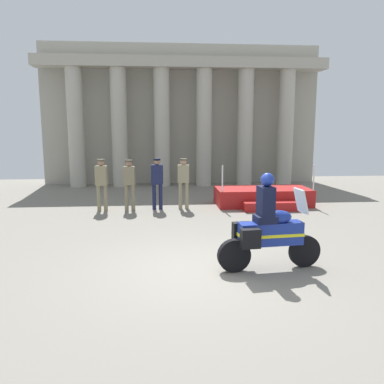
{
  "coord_description": "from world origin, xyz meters",
  "views": [
    {
      "loc": [
        -0.78,
        -7.03,
        2.7
      ],
      "look_at": [
        0.03,
        2.86,
        1.07
      ],
      "focal_mm": 35.64,
      "sensor_mm": 36.0,
      "label": 1
    }
  ],
  "objects_px": {
    "motorcycle_with_rider": "(267,230)",
    "officer_in_row_0": "(102,181)",
    "officer_in_row_2": "(157,180)",
    "officer_in_row_3": "(183,179)",
    "reviewing_stand": "(263,197)",
    "officer_in_row_1": "(129,181)"
  },
  "relations": [
    {
      "from": "officer_in_row_2",
      "to": "motorcycle_with_rider",
      "type": "height_order",
      "value": "motorcycle_with_rider"
    },
    {
      "from": "officer_in_row_1",
      "to": "motorcycle_with_rider",
      "type": "xyz_separation_m",
      "value": [
        3.08,
        -5.79,
        -0.21
      ]
    },
    {
      "from": "reviewing_stand",
      "to": "motorcycle_with_rider",
      "type": "xyz_separation_m",
      "value": [
        -1.63,
        -6.27,
        0.5
      ]
    },
    {
      "from": "officer_in_row_0",
      "to": "officer_in_row_2",
      "type": "bearing_deg",
      "value": -169.16
    },
    {
      "from": "reviewing_stand",
      "to": "officer_in_row_1",
      "type": "distance_m",
      "value": 4.79
    },
    {
      "from": "motorcycle_with_rider",
      "to": "officer_in_row_0",
      "type": "bearing_deg",
      "value": 118.73
    },
    {
      "from": "motorcycle_with_rider",
      "to": "officer_in_row_1",
      "type": "bearing_deg",
      "value": 112.04
    },
    {
      "from": "reviewing_stand",
      "to": "motorcycle_with_rider",
      "type": "bearing_deg",
      "value": -104.55
    },
    {
      "from": "officer_in_row_0",
      "to": "officer_in_row_2",
      "type": "xyz_separation_m",
      "value": [
        1.84,
        0.11,
        0.0
      ]
    },
    {
      "from": "reviewing_stand",
      "to": "officer_in_row_0",
      "type": "distance_m",
      "value": 5.69
    },
    {
      "from": "officer_in_row_0",
      "to": "motorcycle_with_rider",
      "type": "height_order",
      "value": "motorcycle_with_rider"
    },
    {
      "from": "reviewing_stand",
      "to": "motorcycle_with_rider",
      "type": "relative_size",
      "value": 1.6
    },
    {
      "from": "officer_in_row_1",
      "to": "officer_in_row_3",
      "type": "height_order",
      "value": "officer_in_row_3"
    },
    {
      "from": "reviewing_stand",
      "to": "officer_in_row_0",
      "type": "relative_size",
      "value": 1.93
    },
    {
      "from": "officer_in_row_3",
      "to": "officer_in_row_2",
      "type": "bearing_deg",
      "value": 9.95
    },
    {
      "from": "reviewing_stand",
      "to": "officer_in_row_1",
      "type": "bearing_deg",
      "value": -174.11
    },
    {
      "from": "officer_in_row_2",
      "to": "officer_in_row_3",
      "type": "height_order",
      "value": "officer_in_row_2"
    },
    {
      "from": "reviewing_stand",
      "to": "officer_in_row_0",
      "type": "xyz_separation_m",
      "value": [
        -5.62,
        -0.51,
        0.73
      ]
    },
    {
      "from": "officer_in_row_3",
      "to": "motorcycle_with_rider",
      "type": "bearing_deg",
      "value": 109.58
    },
    {
      "from": "officer_in_row_2",
      "to": "officer_in_row_0",
      "type": "bearing_deg",
      "value": 10.84
    },
    {
      "from": "officer_in_row_1",
      "to": "officer_in_row_3",
      "type": "relative_size",
      "value": 0.99
    },
    {
      "from": "officer_in_row_2",
      "to": "officer_in_row_1",
      "type": "bearing_deg",
      "value": 12.39
    }
  ]
}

